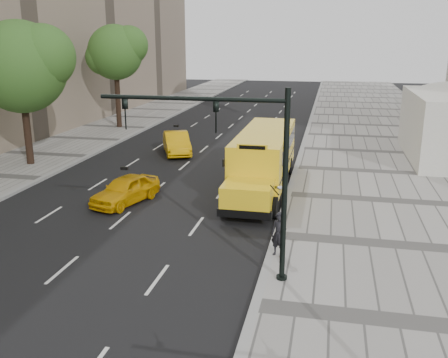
% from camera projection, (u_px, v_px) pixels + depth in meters
% --- Properties ---
extents(ground, '(140.00, 140.00, 0.00)m').
position_uv_depth(ground, '(176.00, 189.00, 26.65)').
color(ground, black).
rests_on(ground, ground).
extents(sidewalk_museum, '(12.00, 140.00, 0.15)m').
position_uv_depth(sidewalk_museum, '(412.00, 203.00, 24.20)').
color(sidewalk_museum, gray).
rests_on(sidewalk_museum, ground).
extents(curb_museum, '(0.30, 140.00, 0.15)m').
position_uv_depth(curb_museum, '(288.00, 195.00, 25.42)').
color(curb_museum, gray).
rests_on(curb_museum, ground).
extents(curb_far, '(0.30, 140.00, 0.15)m').
position_uv_depth(curb_far, '(41.00, 179.00, 28.24)').
color(curb_far, gray).
rests_on(curb_far, ground).
extents(tree_b, '(6.20, 5.51, 8.88)m').
position_uv_depth(tree_b, '(22.00, 66.00, 29.84)').
color(tree_b, black).
rests_on(tree_b, ground).
extents(tree_c, '(5.26, 4.68, 8.93)m').
position_uv_depth(tree_c, '(116.00, 52.00, 42.67)').
color(tree_c, black).
rests_on(tree_c, ground).
extents(school_bus, '(2.96, 11.56, 3.19)m').
position_uv_depth(school_bus, '(264.00, 155.00, 26.73)').
color(school_bus, yellow).
rests_on(school_bus, ground).
extents(taxi_near, '(2.70, 4.29, 1.36)m').
position_uv_depth(taxi_near, '(126.00, 190.00, 24.28)').
color(taxi_near, '#E2A207').
rests_on(taxi_near, ground).
extents(taxi_far, '(3.28, 4.85, 1.51)m').
position_uv_depth(taxi_far, '(177.00, 143.00, 34.63)').
color(taxi_far, '#E2A207').
rests_on(taxi_far, ground).
extents(pedestrian, '(0.71, 0.58, 1.66)m').
position_uv_depth(pedestrian, '(279.00, 234.00, 18.00)').
color(pedestrian, black).
rests_on(pedestrian, sidewalk_museum).
extents(traffic_signal, '(6.18, 0.36, 6.40)m').
position_uv_depth(traffic_signal, '(241.00, 161.00, 15.69)').
color(traffic_signal, black).
rests_on(traffic_signal, ground).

